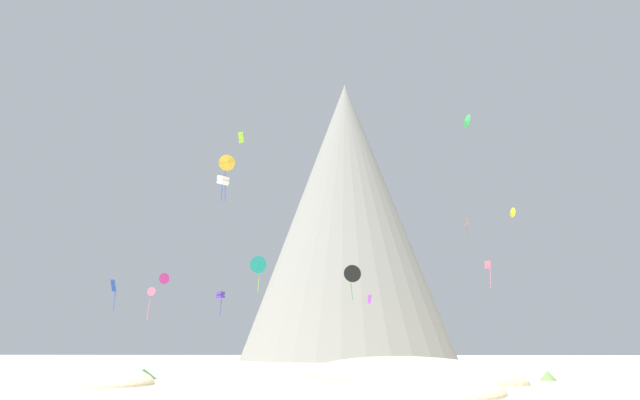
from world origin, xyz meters
TOP-DOWN VIEW (x-y plane):
  - ground_plane at (0.00, 0.00)m, footprint 400.00×400.00m
  - dune_foreground_left at (6.94, 17.23)m, footprint 23.85×22.38m
  - dune_foreground_right at (-17.30, 10.42)m, footprint 14.04×15.06m
  - dune_midground at (6.89, 0.90)m, footprint 14.87×16.66m
  - bush_far_right at (16.95, 21.12)m, footprint 2.88×2.88m
  - bush_mid_center at (-16.13, 17.14)m, footprint 3.38×3.38m
  - bush_near_left at (19.38, 17.21)m, footprint 1.98×1.98m
  - bush_scatter_east at (11.26, 19.84)m, footprint 1.25×1.25m
  - rock_massif at (1.43, 100.35)m, footprint 64.10×64.10m
  - kite_orange_mid at (21.50, 57.41)m, footprint 0.50×0.69m
  - kite_green_high at (15.58, 24.67)m, footprint 1.00×1.76m
  - kite_rainbow_low at (-25.68, 43.10)m, footprint 1.23×0.49m
  - kite_gold_mid at (-11.66, 26.29)m, footprint 1.97×1.03m
  - kite_black_low at (2.60, 33.32)m, footprint 2.14×0.72m
  - kite_blue_low at (-24.58, 28.18)m, footprint 0.56×0.96m
  - kite_white_mid at (-11.05, 22.51)m, footprint 1.37×1.35m
  - kite_magenta_low at (-25.44, 47.06)m, footprint 1.41×1.35m
  - kite_yellow_mid at (24.70, 42.45)m, footprint 0.76×1.46m
  - kite_pink_low at (21.27, 43.86)m, footprint 0.92×0.57m
  - kite_lime_high at (-11.54, 32.80)m, footprint 0.81×0.50m
  - kite_teal_low at (-9.64, 37.36)m, footprint 2.26×1.59m
  - kite_violet_low at (5.12, 57.44)m, footprint 0.71×0.55m
  - kite_indigo_low at (-14.05, 35.92)m, footprint 1.10×1.07m

SIDE VIEW (x-z plane):
  - ground_plane at x=0.00m, z-range 0.00..0.00m
  - dune_foreground_left at x=6.94m, z-range -2.02..2.02m
  - dune_foreground_right at x=-17.30m, z-range -1.44..1.44m
  - dune_midground at x=6.89m, z-range -1.27..1.27m
  - bush_far_right at x=16.95m, z-range 0.00..0.50m
  - bush_near_left at x=19.38m, z-range 0.00..0.84m
  - bush_scatter_east at x=11.26m, z-range 0.00..0.89m
  - bush_mid_center at x=-16.13m, z-range 0.00..0.93m
  - kite_indigo_low at x=-14.05m, z-range 7.58..10.60m
  - kite_blue_low at x=-24.58m, z-range 7.52..11.10m
  - kite_rainbow_low at x=-25.68m, z-range 7.92..12.50m
  - kite_violet_low at x=5.12m, z-range 9.64..11.12m
  - kite_black_low at x=2.60m, z-range 9.26..13.47m
  - kite_magenta_low at x=-25.44m, z-range 11.86..13.52m
  - kite_teal_low at x=-9.64m, z-range 10.82..15.52m
  - kite_pink_low at x=21.27m, z-range 11.51..15.32m
  - kite_white_mid at x=-11.05m, z-range 18.70..21.58m
  - kite_yellow_mid at x=24.70m, z-range 20.14..21.56m
  - kite_orange_mid at x=21.50m, z-range 21.22..24.21m
  - kite_gold_mid at x=-11.66m, z-range 20.62..26.14m
  - kite_green_high at x=15.58m, z-range 26.36..28.05m
  - kite_lime_high at x=-11.54m, z-range 28.41..29.86m
  - rock_massif at x=1.43m, z-range -1.85..67.84m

